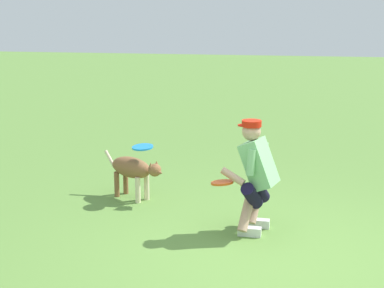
# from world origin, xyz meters

# --- Properties ---
(ground_plane) EXTENTS (60.00, 60.00, 0.00)m
(ground_plane) POSITION_xyz_m (0.00, 0.00, 0.00)
(ground_plane) COLOR #5D893C
(person) EXTENTS (0.66, 0.66, 1.29)m
(person) POSITION_xyz_m (0.20, -0.68, 0.70)
(person) COLOR silver
(person) RESTS_ON ground_plane
(dog) EXTENTS (1.00, 0.58, 0.60)m
(dog) POSITION_xyz_m (1.92, -1.50, 0.41)
(dog) COLOR brown
(dog) RESTS_ON ground_plane
(frisbee_flying) EXTENTS (0.38, 0.38, 0.05)m
(frisbee_flying) POSITION_xyz_m (1.76, -1.41, 0.75)
(frisbee_flying) COLOR #1D84DD
(frisbee_held) EXTENTS (0.36, 0.36, 0.06)m
(frisbee_held) POSITION_xyz_m (0.56, -0.53, 0.61)
(frisbee_held) COLOR #E25318
(frisbee_held) RESTS_ON person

